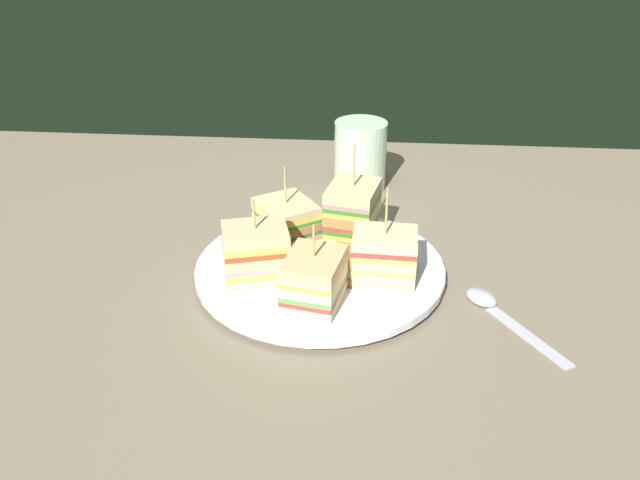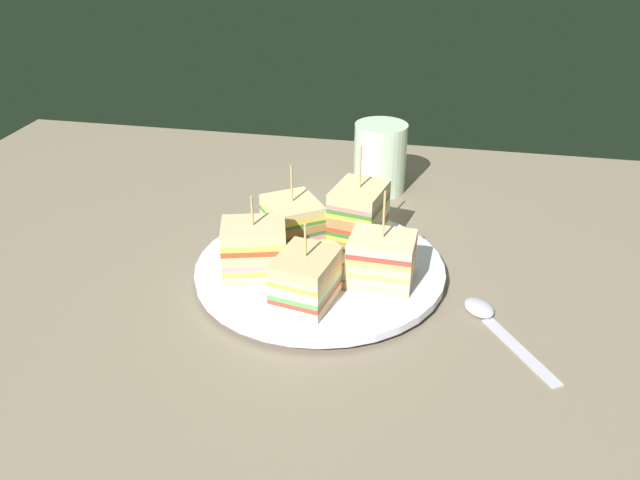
{
  "view_description": "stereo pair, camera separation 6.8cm",
  "coord_description": "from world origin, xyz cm",
  "px_view_note": "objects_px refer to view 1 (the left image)",
  "views": [
    {
      "loc": [
        -4.95,
        59.28,
        37.39
      ],
      "look_at": [
        0.0,
        0.0,
        4.54
      ],
      "focal_mm": 36.46,
      "sensor_mm": 36.0,
      "label": 1
    },
    {
      "loc": [
        -11.68,
        58.33,
        37.39
      ],
      "look_at": [
        0.0,
        0.0,
        4.54
      ],
      "focal_mm": 36.46,
      "sensor_mm": 36.0,
      "label": 2
    }
  ],
  "objects_px": {
    "sandwich_wedge_1": "(286,221)",
    "drinking_glass": "(360,160)",
    "spoon": "(493,306)",
    "sandwich_wedge_3": "(318,279)",
    "sandwich_wedge_4": "(384,256)",
    "plate": "(320,269)",
    "sandwich_wedge_0": "(353,213)",
    "chip_pile": "(309,258)",
    "sandwich_wedge_2": "(256,253)"
  },
  "relations": [
    {
      "from": "sandwich_wedge_4",
      "to": "drinking_glass",
      "type": "distance_m",
      "value": 0.26
    },
    {
      "from": "sandwich_wedge_2",
      "to": "spoon",
      "type": "height_order",
      "value": "sandwich_wedge_2"
    },
    {
      "from": "sandwich_wedge_0",
      "to": "sandwich_wedge_4",
      "type": "bearing_deg",
      "value": 35.32
    },
    {
      "from": "plate",
      "to": "sandwich_wedge_0",
      "type": "relative_size",
      "value": 2.36
    },
    {
      "from": "sandwich_wedge_0",
      "to": "sandwich_wedge_2",
      "type": "relative_size",
      "value": 1.27
    },
    {
      "from": "sandwich_wedge_0",
      "to": "chip_pile",
      "type": "distance_m",
      "value": 0.09
    },
    {
      "from": "sandwich_wedge_1",
      "to": "sandwich_wedge_3",
      "type": "xyz_separation_m",
      "value": [
        -0.05,
        0.12,
        0.0
      ]
    },
    {
      "from": "plate",
      "to": "sandwich_wedge_3",
      "type": "distance_m",
      "value": 0.08
    },
    {
      "from": "sandwich_wedge_4",
      "to": "chip_pile",
      "type": "relative_size",
      "value": 1.39
    },
    {
      "from": "sandwich_wedge_3",
      "to": "sandwich_wedge_0",
      "type": "bearing_deg",
      "value": -0.63
    },
    {
      "from": "plate",
      "to": "sandwich_wedge_0",
      "type": "xyz_separation_m",
      "value": [
        -0.03,
        -0.06,
        0.04
      ]
    },
    {
      "from": "sandwich_wedge_0",
      "to": "drinking_glass",
      "type": "relative_size",
      "value": 1.2
    },
    {
      "from": "sandwich_wedge_3",
      "to": "spoon",
      "type": "xyz_separation_m",
      "value": [
        -0.17,
        -0.02,
        -0.04
      ]
    },
    {
      "from": "chip_pile",
      "to": "sandwich_wedge_2",
      "type": "bearing_deg",
      "value": 22.67
    },
    {
      "from": "chip_pile",
      "to": "spoon",
      "type": "xyz_separation_m",
      "value": [
        -0.19,
        0.04,
        -0.02
      ]
    },
    {
      "from": "spoon",
      "to": "sandwich_wedge_2",
      "type": "bearing_deg",
      "value": 53.11
    },
    {
      "from": "sandwich_wedge_3",
      "to": "sandwich_wedge_4",
      "type": "distance_m",
      "value": 0.08
    },
    {
      "from": "chip_pile",
      "to": "drinking_glass",
      "type": "bearing_deg",
      "value": -100.48
    },
    {
      "from": "plate",
      "to": "sandwich_wedge_4",
      "type": "distance_m",
      "value": 0.08
    },
    {
      "from": "sandwich_wedge_0",
      "to": "drinking_glass",
      "type": "xyz_separation_m",
      "value": [
        -0.0,
        -0.18,
        -0.01
      ]
    },
    {
      "from": "sandwich_wedge_1",
      "to": "drinking_glass",
      "type": "xyz_separation_m",
      "value": [
        -0.08,
        -0.18,
        0.0
      ]
    },
    {
      "from": "sandwich_wedge_1",
      "to": "drinking_glass",
      "type": "height_order",
      "value": "sandwich_wedge_1"
    },
    {
      "from": "sandwich_wedge_1",
      "to": "sandwich_wedge_2",
      "type": "distance_m",
      "value": 0.09
    },
    {
      "from": "sandwich_wedge_4",
      "to": "spoon",
      "type": "distance_m",
      "value": 0.12
    },
    {
      "from": "sandwich_wedge_1",
      "to": "spoon",
      "type": "relative_size",
      "value": 0.71
    },
    {
      "from": "plate",
      "to": "sandwich_wedge_4",
      "type": "bearing_deg",
      "value": 164.13
    },
    {
      "from": "plate",
      "to": "sandwich_wedge_1",
      "type": "distance_m",
      "value": 0.07
    },
    {
      "from": "sandwich_wedge_1",
      "to": "spoon",
      "type": "height_order",
      "value": "sandwich_wedge_1"
    },
    {
      "from": "plate",
      "to": "sandwich_wedge_4",
      "type": "xyz_separation_m",
      "value": [
        -0.07,
        0.02,
        0.03
      ]
    },
    {
      "from": "sandwich_wedge_1",
      "to": "sandwich_wedge_2",
      "type": "relative_size",
      "value": 1.0
    },
    {
      "from": "drinking_glass",
      "to": "sandwich_wedge_4",
      "type": "bearing_deg",
      "value": 96.98
    },
    {
      "from": "sandwich_wedge_1",
      "to": "sandwich_wedge_4",
      "type": "xyz_separation_m",
      "value": [
        -0.11,
        0.07,
        0.0
      ]
    },
    {
      "from": "sandwich_wedge_0",
      "to": "chip_pile",
      "type": "xyz_separation_m",
      "value": [
        0.04,
        0.07,
        -0.02
      ]
    },
    {
      "from": "sandwich_wedge_0",
      "to": "sandwich_wedge_2",
      "type": "bearing_deg",
      "value": -33.57
    },
    {
      "from": "drinking_glass",
      "to": "plate",
      "type": "bearing_deg",
      "value": 81.63
    },
    {
      "from": "sandwich_wedge_2",
      "to": "spoon",
      "type": "xyz_separation_m",
      "value": [
        -0.24,
        0.02,
        -0.04
      ]
    },
    {
      "from": "sandwich_wedge_3",
      "to": "sandwich_wedge_4",
      "type": "relative_size",
      "value": 0.84
    },
    {
      "from": "chip_pile",
      "to": "drinking_glass",
      "type": "height_order",
      "value": "drinking_glass"
    },
    {
      "from": "plate",
      "to": "sandwich_wedge_1",
      "type": "bearing_deg",
      "value": -51.96
    },
    {
      "from": "sandwich_wedge_4",
      "to": "drinking_glass",
      "type": "bearing_deg",
      "value": -80.48
    },
    {
      "from": "sandwich_wedge_1",
      "to": "drinking_glass",
      "type": "bearing_deg",
      "value": 122.36
    },
    {
      "from": "sandwich_wedge_0",
      "to": "sandwich_wedge_2",
      "type": "xyz_separation_m",
      "value": [
        0.09,
        0.09,
        -0.0
      ]
    },
    {
      "from": "sandwich_wedge_2",
      "to": "chip_pile",
      "type": "xyz_separation_m",
      "value": [
        -0.05,
        -0.02,
        -0.02
      ]
    },
    {
      "from": "sandwich_wedge_3",
      "to": "chip_pile",
      "type": "bearing_deg",
      "value": 25.31
    },
    {
      "from": "sandwich_wedge_3",
      "to": "drinking_glass",
      "type": "distance_m",
      "value": 0.31
    },
    {
      "from": "sandwich_wedge_3",
      "to": "drinking_glass",
      "type": "height_order",
      "value": "sandwich_wedge_3"
    },
    {
      "from": "sandwich_wedge_0",
      "to": "chip_pile",
      "type": "bearing_deg",
      "value": -19.01
    },
    {
      "from": "sandwich_wedge_4",
      "to": "sandwich_wedge_2",
      "type": "bearing_deg",
      "value": 7.77
    },
    {
      "from": "sandwich_wedge_0",
      "to": "chip_pile",
      "type": "relative_size",
      "value": 1.56
    },
    {
      "from": "sandwich_wedge_2",
      "to": "sandwich_wedge_4",
      "type": "xyz_separation_m",
      "value": [
        -0.13,
        -0.01,
        -0.0
      ]
    }
  ]
}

